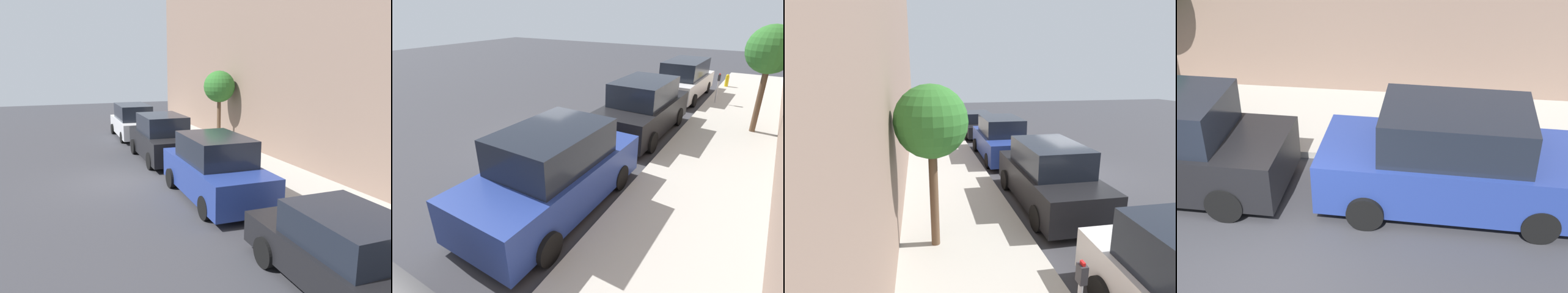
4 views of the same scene
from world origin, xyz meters
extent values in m
plane|color=#38383D|center=(0.00, 0.00, 0.00)|extent=(60.00, 60.00, 0.00)
cube|color=#B2ADA3|center=(5.08, 0.00, 0.07)|extent=(3.15, 32.00, 0.15)
cube|color=black|center=(2.41, -8.49, 0.56)|extent=(1.84, 4.51, 0.68)
cube|color=black|center=(2.41, -8.39, 1.22)|extent=(1.60, 2.11, 0.64)
cylinder|color=black|center=(1.56, -7.09, 0.32)|extent=(0.22, 0.64, 0.64)
cylinder|color=black|center=(3.26, -7.09, 0.32)|extent=(0.22, 0.64, 0.64)
cylinder|color=black|center=(1.56, -9.88, 0.32)|extent=(0.22, 0.64, 0.64)
cylinder|color=black|center=(3.26, -9.88, 0.32)|extent=(0.22, 0.64, 0.64)
cube|color=navy|center=(2.30, -2.89, 0.70)|extent=(2.07, 4.85, 0.96)
cube|color=black|center=(2.30, -2.89, 1.58)|extent=(1.79, 2.64, 0.80)
cylinder|color=black|center=(1.37, -1.40, 0.33)|extent=(0.22, 0.66, 0.66)
cylinder|color=black|center=(3.23, -1.40, 0.33)|extent=(0.22, 0.66, 0.66)
cylinder|color=black|center=(1.37, -4.37, 0.33)|extent=(0.22, 0.66, 0.66)
cylinder|color=black|center=(3.23, -4.37, 0.33)|extent=(0.22, 0.66, 0.66)
cube|color=black|center=(2.23, 2.59, 0.70)|extent=(2.04, 4.83, 0.96)
cube|color=black|center=(2.23, 2.59, 1.58)|extent=(1.77, 2.63, 0.80)
cylinder|color=black|center=(1.30, 4.08, 0.35)|extent=(0.22, 0.70, 0.70)
cylinder|color=black|center=(3.16, 4.08, 0.35)|extent=(0.22, 0.70, 0.70)
cylinder|color=black|center=(1.30, 1.10, 0.35)|extent=(0.22, 0.70, 0.70)
cylinder|color=black|center=(3.16, 1.10, 0.35)|extent=(0.22, 0.70, 0.70)
cylinder|color=#ADADB2|center=(3.95, -8.55, 0.71)|extent=(0.07, 0.07, 1.11)
cube|color=#2D2D33|center=(3.95, -8.55, 1.40)|extent=(0.11, 0.15, 0.28)
cube|color=red|center=(3.95, -8.55, 1.57)|extent=(0.04, 0.09, 0.05)
cube|color=#2D2D33|center=(3.95, 7.59, 1.34)|extent=(0.11, 0.15, 0.28)
cube|color=red|center=(3.95, 7.59, 1.51)|extent=(0.04, 0.09, 0.05)
cylinder|color=brown|center=(5.82, 4.45, 1.38)|extent=(0.19, 0.19, 2.45)
sphere|color=#2D6B28|center=(5.82, 4.45, 3.04)|extent=(1.59, 1.59, 1.59)
camera|label=1|loc=(-2.38, -13.25, 4.05)|focal=35.00mm
camera|label=2|loc=(6.05, -7.63, 4.31)|focal=28.00mm
camera|label=3|loc=(6.05, 10.91, 4.07)|focal=28.00mm
camera|label=4|loc=(-6.07, -2.42, 6.21)|focal=50.00mm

